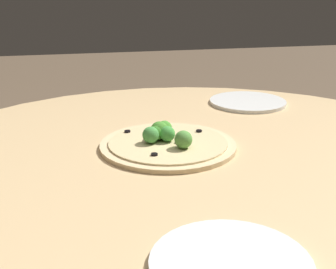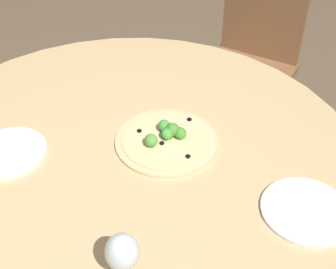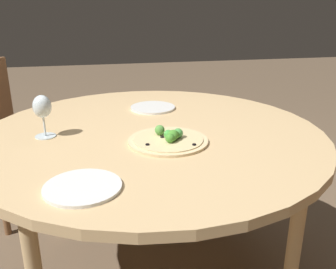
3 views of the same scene
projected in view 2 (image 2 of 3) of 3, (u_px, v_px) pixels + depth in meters
dining_table at (125, 169)px, 1.35m from camera, size 1.38×1.38×0.73m
chair_2 at (251, 61)px, 2.15m from camera, size 0.56×0.56×0.90m
pizza at (168, 139)px, 1.35m from camera, size 0.30×0.30×0.05m
wine_glass at (125, 254)px, 0.93m from camera, size 0.08×0.08×0.16m
plate_near at (10, 152)px, 1.32m from camera, size 0.21×0.21×0.01m
plate_far at (307, 210)px, 1.16m from camera, size 0.22×0.22×0.01m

